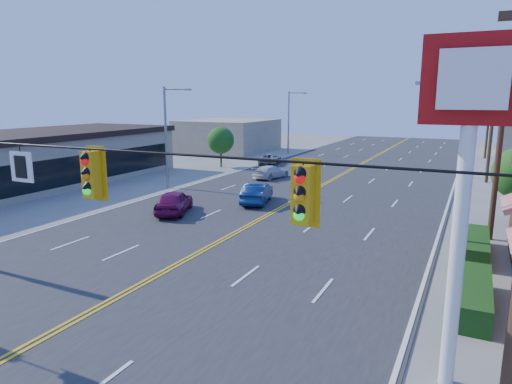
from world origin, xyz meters
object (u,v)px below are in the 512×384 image
at_px(car_silver, 270,159).
at_px(car_white, 271,172).
at_px(kfc_pylon, 467,145).
at_px(car_magenta, 174,202).
at_px(car_blue, 257,193).

bearing_deg(car_silver, car_white, 102.96).
relative_size(kfc_pylon, car_silver, 2.04).
distance_m(car_magenta, car_blue, 5.91).
bearing_deg(kfc_pylon, car_blue, 129.08).
bearing_deg(car_silver, car_blue, 99.67).
distance_m(kfc_pylon, car_blue, 21.44).
bearing_deg(car_silver, car_magenta, 87.12).
xyz_separation_m(car_magenta, car_blue, (3.44, 4.81, -0.02)).
relative_size(car_blue, car_white, 1.08).
relative_size(car_magenta, car_silver, 1.01).
height_order(car_magenta, car_silver, car_magenta).
bearing_deg(car_white, kfc_pylon, 135.78).
distance_m(car_blue, car_silver, 19.08).
xyz_separation_m(car_blue, car_silver, (-6.99, 17.75, -0.13)).
xyz_separation_m(car_white, car_silver, (-3.84, 8.32, 0.00)).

